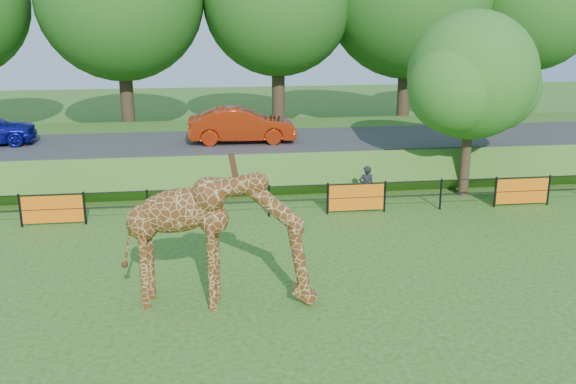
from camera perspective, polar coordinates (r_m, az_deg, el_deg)
name	(u,v)px	position (r m, az deg, el deg)	size (l,w,h in m)	color
ground	(308,330)	(14.35, 1.76, -12.17)	(90.00, 90.00, 0.00)	#245415
giraffe	(219,240)	(14.95, -6.17, -4.23)	(4.55, 0.84, 3.25)	#572F12
perimeter_fence	(269,201)	(21.50, -1.70, -0.80)	(28.07, 0.10, 1.10)	black
embankment	(251,150)	(28.71, -3.27, 3.70)	(40.00, 9.00, 1.30)	#245415
road	(254,142)	(27.10, -3.05, 4.50)	(40.00, 5.00, 0.12)	#333335
car_red	(242,125)	(26.57, -4.13, 5.96)	(1.53, 4.37, 1.44)	#B0280C
visitor	(366,187)	(22.65, 6.97, 0.48)	(0.55, 0.36, 1.50)	black
tree_east	(474,80)	(24.27, 16.19, 9.52)	(5.40, 4.71, 6.76)	#322516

